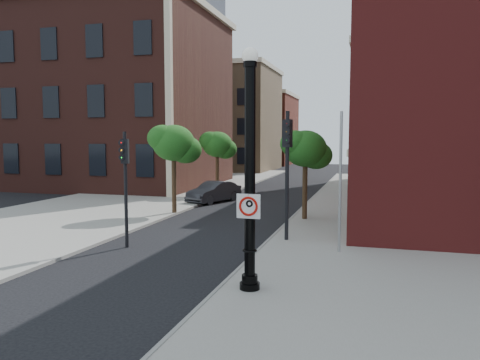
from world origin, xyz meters
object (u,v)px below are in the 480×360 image
(lamppost, at_px, (250,183))
(no_parking_sign, at_px, (249,206))
(traffic_signal_right, at_px, (287,155))
(parked_car, at_px, (214,192))
(traffic_signal_left, at_px, (125,170))

(lamppost, height_order, no_parking_sign, lamppost)
(no_parking_sign, xyz_separation_m, traffic_signal_right, (-0.16, 6.22, 1.07))
(lamppost, distance_m, traffic_signal_right, 6.08)
(lamppost, xyz_separation_m, no_parking_sign, (0.01, -0.16, -0.58))
(lamppost, height_order, traffic_signal_right, lamppost)
(lamppost, distance_m, no_parking_sign, 0.60)
(parked_car, bearing_deg, traffic_signal_right, -36.53)
(lamppost, relative_size, traffic_signal_right, 1.25)
(lamppost, xyz_separation_m, traffic_signal_right, (-0.15, 6.06, 0.49))
(no_parking_sign, bearing_deg, parked_car, 114.66)
(parked_car, bearing_deg, traffic_signal_left, -65.68)
(parked_car, bearing_deg, lamppost, -47.23)
(parked_car, bearing_deg, no_parking_sign, -47.40)
(lamppost, relative_size, parked_car, 1.59)
(parked_car, relative_size, traffic_signal_left, 0.93)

